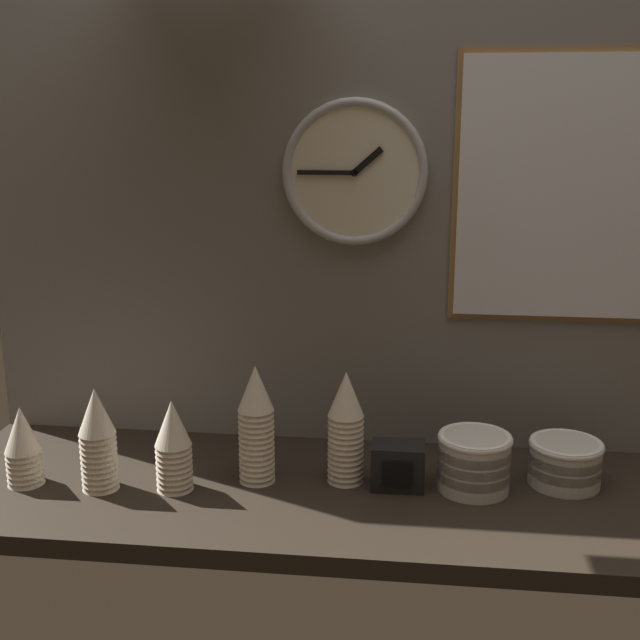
# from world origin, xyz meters

# --- Properties ---
(ground_plane) EXTENTS (1.60, 0.56, 0.04)m
(ground_plane) POSITION_xyz_m (0.00, 0.00, -0.02)
(ground_plane) COLOR black
(wall_tiled_back) EXTENTS (1.60, 0.03, 1.05)m
(wall_tiled_back) POSITION_xyz_m (0.00, 0.27, 0.53)
(wall_tiled_back) COLOR slate
(wall_tiled_back) RESTS_ON ground_plane
(cup_stack_center_right) EXTENTS (0.08, 0.08, 0.24)m
(cup_stack_center_right) POSITION_xyz_m (0.07, 0.03, 0.12)
(cup_stack_center_right) COLOR beige
(cup_stack_center_right) RESTS_ON ground_plane
(cup_stack_left) EXTENTS (0.08, 0.08, 0.22)m
(cup_stack_left) POSITION_xyz_m (-0.43, -0.07, 0.11)
(cup_stack_left) COLOR beige
(cup_stack_left) RESTS_ON ground_plane
(cup_stack_center_left) EXTENTS (0.08, 0.08, 0.19)m
(cup_stack_center_left) POSITION_xyz_m (-0.28, -0.05, 0.10)
(cup_stack_center_left) COLOR beige
(cup_stack_center_left) RESTS_ON ground_plane
(cup_stack_center) EXTENTS (0.08, 0.08, 0.26)m
(cup_stack_center) POSITION_xyz_m (-0.12, 0.01, 0.13)
(cup_stack_center) COLOR beige
(cup_stack_center) RESTS_ON ground_plane
(cup_stack_far_left) EXTENTS (0.08, 0.08, 0.17)m
(cup_stack_far_left) POSITION_xyz_m (-0.60, -0.07, 0.09)
(cup_stack_far_left) COLOR beige
(cup_stack_far_left) RESTS_ON ground_plane
(bowl_stack_far_right) EXTENTS (0.15, 0.15, 0.10)m
(bowl_stack_far_right) POSITION_xyz_m (0.53, 0.07, 0.05)
(bowl_stack_far_right) COLOR beige
(bowl_stack_far_right) RESTS_ON ground_plane
(bowl_stack_right) EXTENTS (0.15, 0.15, 0.12)m
(bowl_stack_right) POSITION_xyz_m (0.33, 0.02, 0.06)
(bowl_stack_right) COLOR beige
(bowl_stack_right) RESTS_ON ground_plane
(wall_clock) EXTENTS (0.32, 0.03, 0.32)m
(wall_clock) POSITION_xyz_m (0.06, 0.23, 0.63)
(wall_clock) COLOR beige
(menu_board) EXTENTS (0.47, 0.01, 0.58)m
(menu_board) POSITION_xyz_m (0.51, 0.24, 0.60)
(menu_board) COLOR olive
(napkin_dispenser) EXTENTS (0.11, 0.08, 0.09)m
(napkin_dispenser) POSITION_xyz_m (0.18, 0.01, 0.05)
(napkin_dispenser) COLOR black
(napkin_dispenser) RESTS_ON ground_plane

